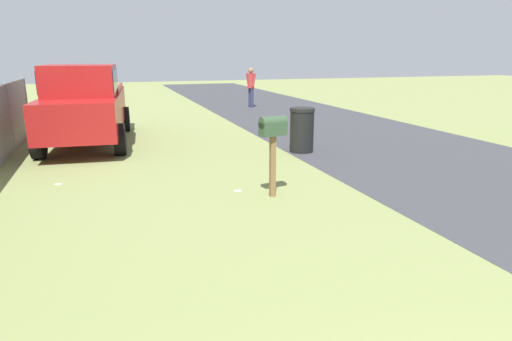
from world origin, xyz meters
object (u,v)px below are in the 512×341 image
(trash_bin, at_px, (302,130))
(mailbox, at_px, (273,133))
(pickup_truck, at_px, (85,103))
(pedestrian, at_px, (251,85))

(trash_bin, bearing_deg, mailbox, 148.39)
(mailbox, distance_m, pickup_truck, 6.58)
(mailbox, bearing_deg, pickup_truck, 16.47)
(pickup_truck, relative_size, pedestrian, 3.11)
(pedestrian, bearing_deg, trash_bin, 54.24)
(trash_bin, distance_m, pedestrian, 9.45)
(pickup_truck, bearing_deg, pedestrian, 139.14)
(mailbox, xyz_separation_m, pedestrian, (12.41, -3.56, -0.07))
(pedestrian, bearing_deg, pickup_truck, 19.02)
(mailbox, bearing_deg, trash_bin, -43.50)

